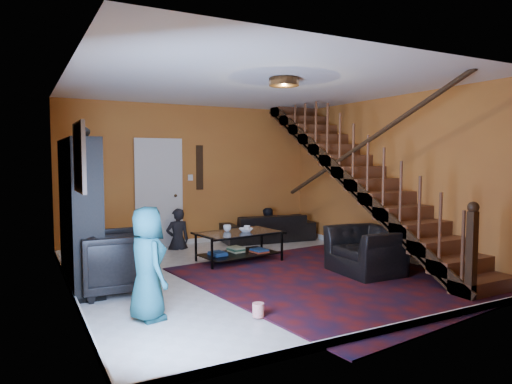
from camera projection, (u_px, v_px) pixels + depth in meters
floor at (256, 273)px, 6.90m from camera, size 5.50×5.50×0.00m
room at (146, 262)px, 7.45m from camera, size 5.50×5.50×5.50m
staircase at (366, 178)px, 7.78m from camera, size 0.95×5.02×3.18m
bookshelf at (80, 215)px, 6.24m from camera, size 0.35×1.80×2.00m
door at (159, 195)px, 8.90m from camera, size 0.82×0.05×2.05m
framed_picture at (79, 157)px, 4.78m from camera, size 0.04×0.74×0.74m
wall_hanging at (200, 168)px, 9.26m from camera, size 0.14×0.03×0.90m
ceiling_fixture at (284, 82)px, 5.99m from camera, size 0.40×0.40×0.10m
rug at (333, 280)px, 6.51m from camera, size 3.95×4.39×0.02m
sofa at (268, 228)px, 9.61m from camera, size 1.99×0.96×0.56m
armchair_left at (117, 262)px, 5.89m from camera, size 0.93×0.90×0.81m
armchair_right at (368, 251)px, 6.87m from camera, size 0.97×1.10×0.69m
person_adult_a at (178, 240)px, 8.75m from camera, size 0.46×0.32×1.23m
person_adult_b at (267, 235)px, 9.66m from camera, size 0.60×0.50×1.14m
person_child at (147, 263)px, 4.89m from camera, size 0.48×0.65×1.23m
coffee_table at (239, 244)px, 7.66m from camera, size 1.42×0.96×0.50m
cup_a at (227, 228)px, 7.73m from camera, size 0.16×0.16×0.11m
cup_b at (247, 228)px, 7.71m from camera, size 0.12×0.12×0.10m
bowl at (246, 230)px, 7.66m from camera, size 0.31×0.31×0.06m
vase at (83, 130)px, 5.71m from camera, size 0.18×0.18×0.19m
popcorn_bucket at (258, 310)px, 4.95m from camera, size 0.14×0.14×0.15m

